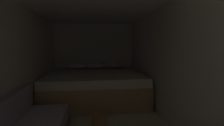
% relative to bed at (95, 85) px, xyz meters
% --- Properties ---
extents(wall_back, '(2.56, 0.05, 2.09)m').
position_rel_bed_xyz_m(wall_back, '(0.00, 1.08, 0.69)').
color(wall_back, beige).
rests_on(wall_back, ground).
extents(wall_left, '(0.05, 5.43, 2.09)m').
position_rel_bed_xyz_m(wall_left, '(-1.26, -1.66, 0.69)').
color(wall_left, beige).
rests_on(wall_left, ground).
extents(wall_right, '(0.05, 5.43, 2.09)m').
position_rel_bed_xyz_m(wall_right, '(1.26, -1.66, 0.69)').
color(wall_right, beige).
rests_on(wall_right, ground).
extents(bed, '(2.34, 2.04, 0.88)m').
position_rel_bed_xyz_m(bed, '(0.00, 0.00, 0.00)').
color(bed, tan).
rests_on(bed, ground).
extents(wicker_basket, '(0.26, 0.26, 0.20)m').
position_rel_bed_xyz_m(wicker_basket, '(0.03, -1.43, -0.26)').
color(wicker_basket, olive).
rests_on(wicker_basket, ground).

